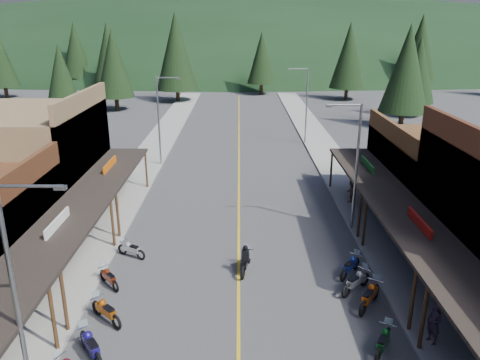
{
  "coord_description": "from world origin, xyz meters",
  "views": [
    {
      "loc": [
        0.03,
        -18.87,
        12.45
      ],
      "look_at": [
        0.08,
        9.0,
        3.0
      ],
      "focal_mm": 35.0,
      "sensor_mm": 36.0,
      "label": 1
    }
  ],
  "objects_px": {
    "streetlight_0": "(18,289)",
    "bike_east_8": "(356,280)",
    "streetlight_3": "(305,102)",
    "pine_9": "(418,70)",
    "pine_10": "(114,63)",
    "pedestrian_east_a": "(434,323)",
    "pine_1": "(108,52)",
    "bike_west_6": "(91,344)",
    "pine_7": "(76,50)",
    "pine_11": "(407,68)",
    "bike_west_7": "(106,310)",
    "pine_3": "(262,57)",
    "shop_east_3": "(441,176)",
    "streetlight_2": "(354,162)",
    "pedestrian_east_b": "(351,191)",
    "pine_2": "(176,51)",
    "bike_west_8": "(109,277)",
    "rider_on_bike": "(245,261)",
    "pine_8": "(61,77)",
    "pine_0": "(1,59)",
    "shop_west_3": "(34,162)",
    "pine_4": "(349,55)",
    "pine_5": "(420,47)",
    "bike_east_7": "(370,295)",
    "bike_east_6": "(383,340)",
    "bike_west_9": "(131,249)",
    "streetlight_1": "(160,117)",
    "bike_east_9": "(350,265)"
  },
  "relations": [
    {
      "from": "streetlight_3",
      "to": "pine_11",
      "type": "relative_size",
      "value": 0.65
    },
    {
      "from": "bike_west_8",
      "to": "bike_east_9",
      "type": "xyz_separation_m",
      "value": [
        12.15,
        1.03,
        0.05
      ]
    },
    {
      "from": "pine_5",
      "to": "rider_on_bike",
      "type": "distance_m",
      "value": 77.27
    },
    {
      "from": "pine_4",
      "to": "pine_7",
      "type": "distance_m",
      "value": 52.5
    },
    {
      "from": "streetlight_0",
      "to": "bike_east_8",
      "type": "height_order",
      "value": "streetlight_0"
    },
    {
      "from": "pine_4",
      "to": "pedestrian_east_a",
      "type": "bearing_deg",
      "value": -99.17
    },
    {
      "from": "shop_east_3",
      "to": "pine_0",
      "type": "relative_size",
      "value": 0.99
    },
    {
      "from": "bike_west_9",
      "to": "bike_east_6",
      "type": "distance_m",
      "value": 14.11
    },
    {
      "from": "bike_west_8",
      "to": "pine_4",
      "type": "bearing_deg",
      "value": 27.0
    },
    {
      "from": "bike_east_8",
      "to": "pedestrian_east_b",
      "type": "distance_m",
      "value": 11.91
    },
    {
      "from": "pine_0",
      "to": "pine_2",
      "type": "height_order",
      "value": "pine_2"
    },
    {
      "from": "shop_west_3",
      "to": "pine_0",
      "type": "xyz_separation_m",
      "value": [
        -26.22,
        50.7,
        2.96
      ]
    },
    {
      "from": "pine_7",
      "to": "pine_11",
      "type": "xyz_separation_m",
      "value": [
        52.0,
        -38.0,
        -0.05
      ]
    },
    {
      "from": "streetlight_3",
      "to": "pine_3",
      "type": "relative_size",
      "value": 0.73
    },
    {
      "from": "pine_10",
      "to": "pine_11",
      "type": "distance_m",
      "value": 39.85
    },
    {
      "from": "pine_3",
      "to": "bike_east_7",
      "type": "xyz_separation_m",
      "value": [
        1.99,
        -66.41,
        -5.82
      ]
    },
    {
      "from": "shop_west_3",
      "to": "pine_10",
      "type": "height_order",
      "value": "pine_10"
    },
    {
      "from": "streetlight_2",
      "to": "pine_5",
      "type": "xyz_separation_m",
      "value": [
        27.05,
        64.0,
        3.53
      ]
    },
    {
      "from": "pine_1",
      "to": "pine_8",
      "type": "xyz_separation_m",
      "value": [
        2.0,
        -30.0,
        -1.26
      ]
    },
    {
      "from": "pine_10",
      "to": "rider_on_bike",
      "type": "height_order",
      "value": "pine_10"
    },
    {
      "from": "pine_1",
      "to": "bike_west_6",
      "type": "height_order",
      "value": "pine_1"
    },
    {
      "from": "pine_10",
      "to": "pedestrian_east_a",
      "type": "height_order",
      "value": "pine_10"
    },
    {
      "from": "pine_8",
      "to": "bike_west_6",
      "type": "xyz_separation_m",
      "value": [
        16.29,
        -43.81,
        -5.34
      ]
    },
    {
      "from": "pine_2",
      "to": "pine_9",
      "type": "relative_size",
      "value": 1.3
    },
    {
      "from": "pine_0",
      "to": "pine_1",
      "type": "height_order",
      "value": "pine_1"
    },
    {
      "from": "streetlight_1",
      "to": "streetlight_3",
      "type": "bearing_deg",
      "value": 29.91
    },
    {
      "from": "streetlight_3",
      "to": "pedestrian_east_a",
      "type": "relative_size",
      "value": 4.36
    },
    {
      "from": "shop_east_3",
      "to": "streetlight_2",
      "type": "height_order",
      "value": "streetlight_2"
    },
    {
      "from": "pine_2",
      "to": "bike_east_8",
      "type": "bearing_deg",
      "value": -74.64
    },
    {
      "from": "pine_2",
      "to": "streetlight_3",
      "type": "bearing_deg",
      "value": -58.81
    },
    {
      "from": "bike_west_7",
      "to": "shop_west_3",
      "type": "bearing_deg",
      "value": 74.75
    },
    {
      "from": "shop_east_3",
      "to": "bike_east_6",
      "type": "bearing_deg",
      "value": -118.55
    },
    {
      "from": "pine_8",
      "to": "pine_10",
      "type": "relative_size",
      "value": 0.86
    },
    {
      "from": "pine_10",
      "to": "bike_west_8",
      "type": "height_order",
      "value": "pine_10"
    },
    {
      "from": "pine_3",
      "to": "bike_west_8",
      "type": "xyz_separation_m",
      "value": [
        -10.4,
        -64.58,
        -5.95
      ]
    },
    {
      "from": "bike_east_8",
      "to": "pedestrian_east_b",
      "type": "height_order",
      "value": "pedestrian_east_b"
    },
    {
      "from": "bike_west_8",
      "to": "rider_on_bike",
      "type": "distance_m",
      "value": 6.89
    },
    {
      "from": "streetlight_3",
      "to": "pine_9",
      "type": "height_order",
      "value": "pine_9"
    },
    {
      "from": "shop_west_3",
      "to": "pine_0",
      "type": "relative_size",
      "value": 0.99
    },
    {
      "from": "shop_east_3",
      "to": "bike_west_8",
      "type": "bearing_deg",
      "value": -153.88
    },
    {
      "from": "pine_2",
      "to": "pine_9",
      "type": "distance_m",
      "value": 36.44
    },
    {
      "from": "pine_7",
      "to": "pine_10",
      "type": "height_order",
      "value": "pine_7"
    },
    {
      "from": "bike_west_7",
      "to": "pine_3",
      "type": "bearing_deg",
      "value": 34.42
    },
    {
      "from": "bike_west_6",
      "to": "bike_east_8",
      "type": "height_order",
      "value": "bike_west_6"
    },
    {
      "from": "bike_east_8",
      "to": "pedestrian_east_a",
      "type": "height_order",
      "value": "pedestrian_east_a"
    },
    {
      "from": "pine_11",
      "to": "bike_west_8",
      "type": "distance_m",
      "value": 45.6
    },
    {
      "from": "bike_west_6",
      "to": "rider_on_bike",
      "type": "xyz_separation_m",
      "value": [
        6.05,
        6.64,
        0.01
      ]
    },
    {
      "from": "pine_1",
      "to": "pine_0",
      "type": "bearing_deg",
      "value": -153.43
    },
    {
      "from": "streetlight_3",
      "to": "pedestrian_east_a",
      "type": "xyz_separation_m",
      "value": [
        0.86,
        -33.07,
        -3.39
      ]
    },
    {
      "from": "shop_east_3",
      "to": "pine_9",
      "type": "height_order",
      "value": "pine_9"
    }
  ]
}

